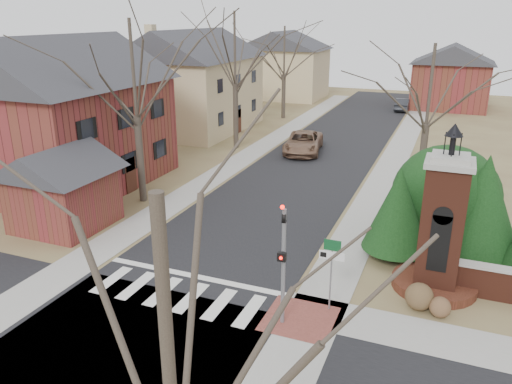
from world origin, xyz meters
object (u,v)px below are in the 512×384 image
at_px(pickup_truck, 303,142).
at_px(distant_car, 403,104).
at_px(traffic_signal_pole, 283,255).
at_px(brick_gate_monument, 440,237).
at_px(sign_post, 331,261).

height_order(pickup_truck, distant_car, pickup_truck).
bearing_deg(traffic_signal_pole, pickup_truck, 105.00).
xyz_separation_m(traffic_signal_pole, brick_gate_monument, (4.70, 4.42, -0.42)).
bearing_deg(distant_car, pickup_truck, 75.93).
relative_size(brick_gate_monument, pickup_truck, 1.15).
height_order(traffic_signal_pole, brick_gate_monument, brick_gate_monument).
bearing_deg(pickup_truck, sign_post, -80.11).
bearing_deg(traffic_signal_pole, distant_car, 91.19).
distance_m(brick_gate_monument, distant_car, 39.39).
bearing_deg(traffic_signal_pole, brick_gate_monument, 43.24).
relative_size(traffic_signal_pole, pickup_truck, 0.80).
bearing_deg(sign_post, pickup_truck, 109.24).
relative_size(brick_gate_monument, distant_car, 1.59).
bearing_deg(pickup_truck, traffic_signal_pole, -84.35).
xyz_separation_m(brick_gate_monument, pickup_truck, (-10.60, 17.60, -1.38)).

